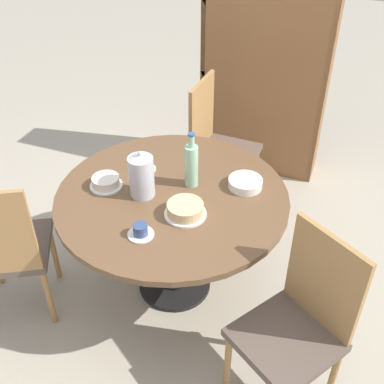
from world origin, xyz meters
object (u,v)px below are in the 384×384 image
object	(u,v)px
bookshelf	(265,76)
cake_second	(106,182)
water_bottle	(191,165)
coffee_pot	(141,175)
chair_b	(7,248)
cup_a	(144,166)
cup_b	(141,231)
chair_a	(218,144)
cake_main	(185,210)
chair_c	(298,323)

from	to	relation	value
bookshelf	cake_second	bearing A→B (deg)	72.43
water_bottle	cake_second	distance (m)	0.49
coffee_pot	chair_b	bearing A→B (deg)	-143.86
cup_a	cup_b	bearing A→B (deg)	-66.70
bookshelf	coffee_pot	size ratio (longest dim) A/B	5.98
cup_a	water_bottle	bearing A→B (deg)	-7.41
chair_b	water_bottle	world-z (taller)	water_bottle
bookshelf	cup_b	world-z (taller)	bookshelf
cake_second	cup_a	xyz separation A→B (m)	(0.13, 0.23, -0.00)
coffee_pot	bookshelf	bearing A→B (deg)	79.83
chair_b	cup_b	world-z (taller)	chair_b
chair_a	coffee_pot	world-z (taller)	coffee_pot
cup_a	chair_a	bearing A→B (deg)	74.32
cake_main	cake_second	xyz separation A→B (m)	(-0.50, 0.07, -0.00)
cup_a	cup_b	size ratio (longest dim) A/B	1.00
chair_c	cake_second	xyz separation A→B (m)	(-1.17, 0.38, 0.24)
bookshelf	water_bottle	world-z (taller)	bookshelf
chair_a	chair_b	bearing A→B (deg)	155.06
chair_b	cake_second	world-z (taller)	chair_b
cake_main	cup_a	distance (m)	0.48
cup_a	cup_b	distance (m)	0.57
chair_c	cake_second	distance (m)	1.25
cup_a	cake_main	bearing A→B (deg)	-38.78
chair_a	bookshelf	size ratio (longest dim) A/B	0.59
chair_a	cake_main	size ratio (longest dim) A/B	4.44
cake_main	bookshelf	bearing A→B (deg)	89.92
chair_c	cake_main	distance (m)	0.78
chair_b	chair_c	bearing A→B (deg)	153.34
chair_c	cup_a	size ratio (longest dim) A/B	7.36
coffee_pot	cake_second	size ratio (longest dim) A/B	1.50
chair_b	cup_b	xyz separation A→B (m)	(0.75, 0.14, 0.24)
chair_b	cup_a	size ratio (longest dim) A/B	7.36
coffee_pot	cake_second	world-z (taller)	coffee_pot
chair_a	cake_main	world-z (taller)	chair_a
chair_a	cake_main	bearing A→B (deg)	-168.76
chair_a	chair_c	world-z (taller)	same
bookshelf	chair_c	bearing A→B (deg)	108.72
water_bottle	chair_a	bearing A→B (deg)	97.06
chair_b	cup_a	bearing A→B (deg)	-157.07
coffee_pot	cup_b	size ratio (longest dim) A/B	2.07
chair_a	cup_b	xyz separation A→B (m)	(0.01, -1.27, 0.24)
bookshelf	cup_a	world-z (taller)	bookshelf
cake_main	cake_second	size ratio (longest dim) A/B	1.21
cake_second	cake_main	bearing A→B (deg)	-8.33
cake_second	chair_b	bearing A→B (deg)	-131.85
bookshelf	water_bottle	bearing A→B (deg)	87.26
cake_second	cup_b	distance (m)	0.46
chair_b	cup_a	world-z (taller)	chair_b
chair_b	bookshelf	xyz separation A→B (m)	(0.90, 2.03, 0.29)
chair_c	bookshelf	xyz separation A→B (m)	(-0.67, 1.97, 0.29)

